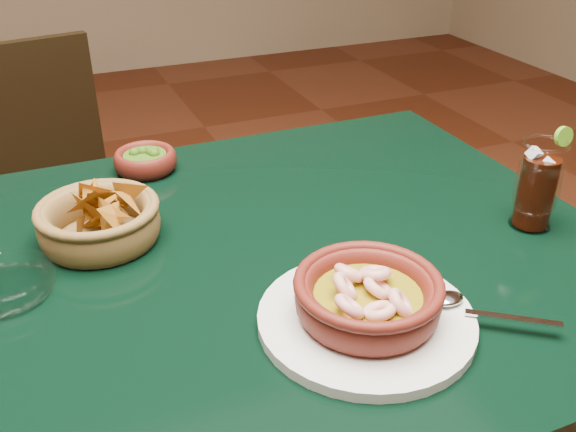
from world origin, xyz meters
name	(u,v)px	position (x,y,z in m)	size (l,w,h in m)	color
dining_table	(190,328)	(0.00, 0.00, 0.65)	(1.20, 0.80, 0.75)	black
dining_chair	(46,224)	(-0.16, 0.70, 0.48)	(0.47, 0.47, 0.87)	black
shrimp_plate	(368,302)	(0.17, -0.19, 0.78)	(0.32, 0.25, 0.07)	silver
chip_basket	(99,221)	(-0.09, 0.12, 0.78)	(0.20, 0.20, 0.12)	olive
guacamole_ramekin	(145,160)	(0.02, 0.32, 0.77)	(0.12, 0.12, 0.04)	#51150F
cola_drink	(537,186)	(0.50, -0.08, 0.81)	(0.13, 0.13, 0.15)	white
glass_ashtray	(1,283)	(-0.22, 0.03, 0.77)	(0.14, 0.14, 0.03)	white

